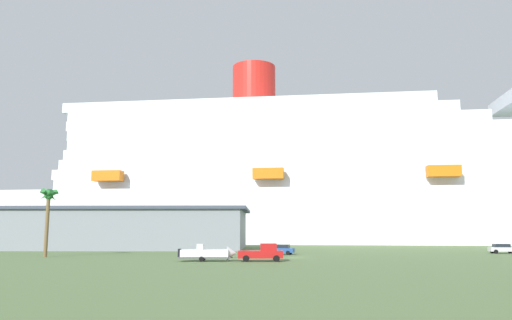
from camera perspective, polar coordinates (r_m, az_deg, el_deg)
name	(u,v)px	position (r m, az deg, el deg)	size (l,w,h in m)	color
ground_plane	(299,249)	(100.15, 5.13, -10.41)	(600.00, 600.00, 0.00)	#567042
cruise_ship	(346,188)	(144.83, 10.55, -3.29)	(228.53, 42.89, 62.48)	white
terminal_building	(120,228)	(106.11, -15.67, -7.76)	(55.54, 30.37, 8.31)	gray
pickup_truck	(262,253)	(61.76, 0.76, -10.87)	(5.79, 2.77, 2.20)	red
small_boat_on_trailer	(210,253)	(61.99, -5.39, -10.91)	(8.27, 2.68, 2.15)	#595960
palm_tree	(48,202)	(77.46, -23.26, -4.57)	(3.03, 2.69, 9.96)	brown
parked_car_silver_sedan	(502,248)	(91.37, 27.02, -9.26)	(4.34, 2.04, 1.58)	silver
parked_car_green_wagon	(59,246)	(100.90, -22.19, -9.35)	(4.92, 2.48, 1.58)	#2D723F
parked_car_blue_suv	(280,249)	(78.31, 2.88, -10.45)	(4.71, 2.59, 1.58)	#264C99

